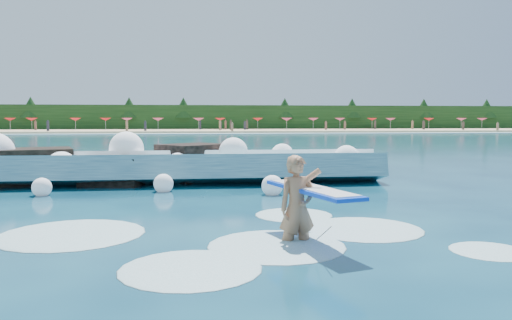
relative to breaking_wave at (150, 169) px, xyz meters
The scene contains 11 objects.
ground 7.20m from the breaking_wave, 76.35° to the right, with size 200.00×200.00×0.00m, color #082941.
beach 71.04m from the breaking_wave, 88.63° to the left, with size 140.00×20.00×0.40m, color tan.
wet_band 60.04m from the breaking_wave, 88.38° to the left, with size 140.00×5.00×0.08m, color silver.
treeline 81.06m from the breaking_wave, 88.80° to the left, with size 140.00×4.00×5.00m, color black.
breaking_wave is the anchor object (origin of this frame).
rock_cluster 1.66m from the breaking_wave, 162.04° to the left, with size 8.73×3.63×1.57m.
surfer_with_board 9.77m from the breaking_wave, 68.89° to the right, with size 1.35×3.08×1.96m.
wave_spray 0.99m from the breaking_wave, behind, with size 14.80×4.89×1.89m.
surf_foam 8.86m from the breaking_wave, 75.85° to the right, with size 9.62×6.06×0.14m.
beach_umbrellas 73.43m from the breaking_wave, 88.75° to the left, with size 113.57×6.87×0.50m.
beachgoers 67.96m from the breaking_wave, 89.25° to the left, with size 100.19×12.61×1.93m.
Camera 1 is at (-0.08, -11.00, 2.28)m, focal length 35.00 mm.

